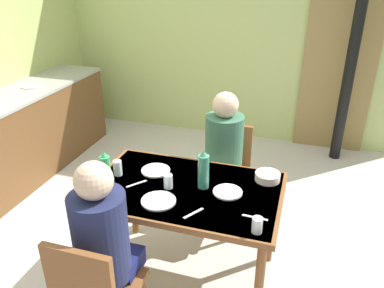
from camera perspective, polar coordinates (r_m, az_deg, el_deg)
ground_plane at (r=3.26m, az=-5.68°, el=-14.56°), size 6.29×6.29×0.00m
wall_back at (r=4.85m, az=5.05°, el=16.98°), size 4.36×0.10×2.74m
door_wooden at (r=4.74m, az=21.06°, el=10.62°), size 0.80×0.05×2.00m
stove_pipe_column at (r=4.41m, az=23.22°, el=14.23°), size 0.12×0.12×2.74m
kitchen_counter at (r=4.29m, az=-25.05°, el=0.58°), size 0.61×2.63×0.91m
dining_table at (r=2.57m, az=-1.00°, el=-8.11°), size 1.26×0.81×0.75m
chair_far_diner at (r=3.26m, az=5.10°, el=-3.80°), size 0.40×0.40×0.87m
person_near_diner at (r=2.15m, az=-13.30°, el=-12.93°), size 0.30×0.37×0.77m
person_far_diner at (r=3.01m, az=4.73°, el=-0.31°), size 0.30×0.37×0.77m
water_bottle_green_near at (r=2.47m, az=1.72°, el=-3.96°), size 0.07×0.07×0.27m
water_bottle_green_far at (r=2.52m, az=-12.73°, el=-4.05°), size 0.06×0.06×0.27m
serving_bowl_center at (r=2.65m, az=11.22°, el=-4.81°), size 0.17×0.17×0.05m
dinner_plate_near_left at (r=2.72m, az=-5.44°, el=-3.95°), size 0.20×0.20×0.01m
dinner_plate_near_right at (r=2.48m, az=5.34°, el=-7.15°), size 0.19×0.19×0.01m
dinner_plate_far_center at (r=2.40m, az=-5.03°, el=-8.45°), size 0.22×0.22×0.01m
drinking_glass_by_near_diner at (r=2.51m, az=-3.59°, el=-5.59°), size 0.06×0.06×0.10m
drinking_glass_by_far_diner at (r=2.16m, az=9.71°, el=-11.85°), size 0.06×0.06×0.09m
drinking_glass_spare_center at (r=2.69m, az=-11.05°, el=-3.53°), size 0.06×0.06×0.11m
cutlery_knife_near at (r=2.29m, az=9.38°, el=-10.79°), size 0.15×0.02×0.00m
cutlery_fork_near at (r=2.50m, az=-14.57°, el=-7.89°), size 0.12×0.11×0.00m
cutlery_knife_far at (r=2.29m, az=0.22°, el=-10.31°), size 0.09×0.14×0.00m
cutlery_fork_far at (r=2.59m, az=-8.29°, el=-5.90°), size 0.10×0.13×0.00m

